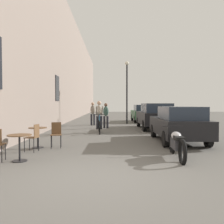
{
  "coord_description": "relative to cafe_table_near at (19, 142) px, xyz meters",
  "views": [
    {
      "loc": [
        0.37,
        -5.12,
        1.55
      ],
      "look_at": [
        0.53,
        12.01,
        0.99
      ],
      "focal_mm": 39.63,
      "sensor_mm": 36.0,
      "label": 1
    }
  ],
  "objects": [
    {
      "name": "cafe_chair_mid_toward_street",
      "position": [
        -0.03,
        1.35,
        -0.0
      ],
      "size": [
        0.44,
        0.44,
        0.89
      ],
      "color": "black",
      "rests_on": "ground_plane"
    },
    {
      "name": "pedestrian_mid",
      "position": [
        1.21,
        11.25,
        0.42
      ],
      "size": [
        0.34,
        0.24,
        1.68
      ],
      "color": "#26262D",
      "rests_on": "ground_plane"
    },
    {
      "name": "parked_car_second",
      "position": [
        5.24,
        8.59,
        0.3
      ],
      "size": [
        1.89,
        4.45,
        1.58
      ],
      "color": "black",
      "rests_on": "ground_plane"
    },
    {
      "name": "ground_plane",
      "position": [
        2.07,
        -1.52,
        -0.52
      ],
      "size": [
        88.0,
        88.0,
        0.0
      ],
      "primitive_type": "plane",
      "color": "#5B5954"
    },
    {
      "name": "pedestrian_near",
      "position": [
        2.19,
        9.08,
        0.38
      ],
      "size": [
        0.35,
        0.26,
        1.6
      ],
      "color": "#26262D",
      "rests_on": "ground_plane"
    },
    {
      "name": "cafe_chair_mid_toward_wall",
      "position": [
        0.53,
        2.12,
        -0.0
      ],
      "size": [
        0.43,
        0.43,
        0.89
      ],
      "color": "black",
      "rests_on": "ground_plane"
    },
    {
      "name": "building_facade_left",
      "position": [
        -1.38,
        12.47,
        4.54
      ],
      "size": [
        0.54,
        68.0,
        10.12
      ],
      "color": "gray",
      "rests_on": "ground_plane"
    },
    {
      "name": "parked_car_nearest",
      "position": [
        5.22,
        3.35,
        0.23
      ],
      "size": [
        1.77,
        4.08,
        1.44
      ],
      "color": "black",
      "rests_on": "ground_plane"
    },
    {
      "name": "street_lamp",
      "position": [
        3.79,
        12.77,
        2.59
      ],
      "size": [
        0.32,
        0.32,
        4.9
      ],
      "color": "black",
      "rests_on": "ground_plane"
    },
    {
      "name": "cafe_table_near",
      "position": [
        0.0,
        0.0,
        0.0
      ],
      "size": [
        0.64,
        0.64,
        0.72
      ],
      "color": "black",
      "rests_on": "ground_plane"
    },
    {
      "name": "parked_motorcycle",
      "position": [
        4.36,
        0.38,
        -0.12
      ],
      "size": [
        0.62,
        2.15,
        0.92
      ],
      "color": "black",
      "rests_on": "ground_plane"
    },
    {
      "name": "cyclist_on_bicycle",
      "position": [
        1.88,
        6.53,
        0.29
      ],
      "size": [
        0.52,
        1.76,
        1.74
      ],
      "color": "black",
      "rests_on": "ground_plane"
    },
    {
      "name": "cafe_table_mid",
      "position": [
        -0.11,
        2.05,
        0.0
      ],
      "size": [
        0.64,
        0.64,
        0.72
      ],
      "color": "black",
      "rests_on": "ground_plane"
    },
    {
      "name": "parked_car_third",
      "position": [
        5.31,
        14.73,
        0.25
      ],
      "size": [
        1.77,
        4.16,
        1.48
      ],
      "color": "#23512D",
      "rests_on": "ground_plane"
    }
  ]
}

